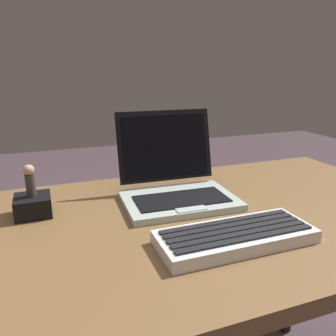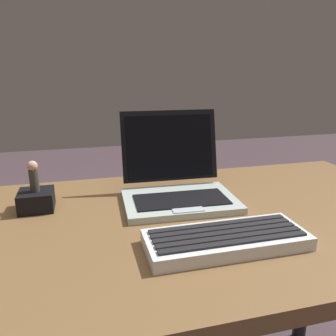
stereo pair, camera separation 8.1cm
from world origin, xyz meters
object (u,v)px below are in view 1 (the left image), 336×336
Objects in this scene: laptop_front at (175,182)px; external_keyboard at (236,236)px; figurine_stand at (33,206)px; figurine at (30,180)px.

external_keyboard is at bearing -84.37° from laptop_front.
laptop_front is 0.26m from external_keyboard.
figurine is at bearing 0.00° from figurine_stand.
laptop_front is 0.35m from figurine.
figurine_stand is 0.06m from figurine.
external_keyboard is 0.47m from figurine.
external_keyboard is (0.03, -0.26, -0.03)m from laptop_front.
laptop_front is at bearing -3.50° from figurine_stand.
figurine_stand is (-0.37, 0.28, 0.01)m from external_keyboard.
figurine_stand is at bearing 176.50° from laptop_front.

